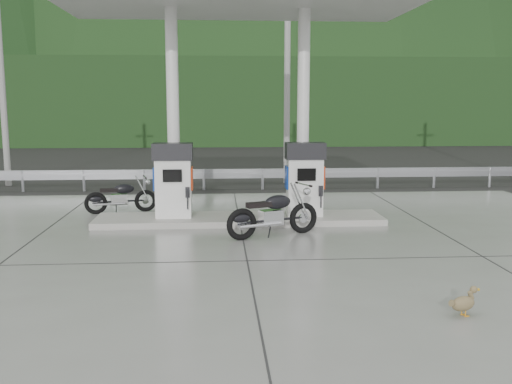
{
  "coord_description": "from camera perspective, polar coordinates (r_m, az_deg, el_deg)",
  "views": [
    {
      "loc": [
        -0.53,
        -11.22,
        2.91
      ],
      "look_at": [
        0.3,
        1.0,
        1.0
      ],
      "focal_mm": 40.0,
      "sensor_mm": 36.0,
      "label": 1
    }
  ],
  "objects": [
    {
      "name": "motorcycle_right",
      "position": [
        12.47,
        1.74,
        -2.24
      ],
      "size": [
        2.17,
        1.4,
        0.98
      ],
      "primitive_type": null,
      "rotation": [
        0.0,
        0.0,
        0.39
      ],
      "color": "black",
      "rests_on": "forecourt_apron"
    },
    {
      "name": "canopy_column_right",
      "position": [
        14.29,
        4.74,
        7.87
      ],
      "size": [
        0.3,
        0.3,
        5.0
      ],
      "primitive_type": "cylinder",
      "color": "white",
      "rests_on": "pump_island"
    },
    {
      "name": "duck",
      "position": [
        8.44,
        20.0,
        -10.48
      ],
      "size": [
        0.49,
        0.31,
        0.34
      ],
      "primitive_type": null,
      "rotation": [
        0.0,
        0.0,
        0.42
      ],
      "color": "brown",
      "rests_on": "forecourt_apron"
    },
    {
      "name": "motorcycle_left",
      "position": [
        15.6,
        -13.36,
        -0.51
      ],
      "size": [
        1.84,
        0.95,
        0.83
      ],
      "primitive_type": null,
      "rotation": [
        0.0,
        0.0,
        0.24
      ],
      "color": "black",
      "rests_on": "forecourt_apron"
    },
    {
      "name": "tree_band",
      "position": [
        41.23,
        -3.18,
        8.96
      ],
      "size": [
        80.0,
        6.0,
        6.0
      ],
      "primitive_type": "cube",
      "color": "black",
      "rests_on": "ground"
    },
    {
      "name": "forecourt_apron",
      "position": [
        11.6,
        -1.15,
        -5.61
      ],
      "size": [
        18.0,
        14.0,
        0.02
      ],
      "primitive_type": "cube",
      "color": "slate",
      "rests_on": "ground"
    },
    {
      "name": "forested_hills",
      "position": [
        71.29,
        -3.47,
        6.49
      ],
      "size": [
        100.0,
        40.0,
        140.0
      ],
      "primitive_type": null,
      "color": "black",
      "rests_on": "ground"
    },
    {
      "name": "ground",
      "position": [
        11.61,
        -1.15,
        -5.66
      ],
      "size": [
        160.0,
        160.0,
        0.0
      ],
      "primitive_type": "plane",
      "color": "black",
      "rests_on": "ground"
    },
    {
      "name": "canopy_column_left",
      "position": [
        14.17,
        -8.29,
        7.8
      ],
      "size": [
        0.3,
        0.3,
        5.0
      ],
      "primitive_type": "cylinder",
      "color": "white",
      "rests_on": "pump_island"
    },
    {
      "name": "utility_pole_a",
      "position": [
        22.06,
        -24.14,
        10.93
      ],
      "size": [
        0.22,
        0.22,
        8.0
      ],
      "primitive_type": "cylinder",
      "color": "gray",
      "rests_on": "ground"
    },
    {
      "name": "pump_island",
      "position": [
        14.02,
        -1.64,
        -2.73
      ],
      "size": [
        7.0,
        1.4,
        0.15
      ],
      "primitive_type": "cube",
      "color": "#9C9991",
      "rests_on": "forecourt_apron"
    },
    {
      "name": "gas_pump_right",
      "position": [
        14.01,
        4.9,
        1.28
      ],
      "size": [
        0.95,
        0.55,
        1.8
      ],
      "primitive_type": null,
      "color": "silver",
      "rests_on": "pump_island"
    },
    {
      "name": "utility_pole_b",
      "position": [
        20.91,
        3.14,
        11.83
      ],
      "size": [
        0.22,
        0.22,
        8.0
      ],
      "primitive_type": "cylinder",
      "color": "gray",
      "rests_on": "ground"
    },
    {
      "name": "guardrail",
      "position": [
        19.36,
        -2.29,
        2.32
      ],
      "size": [
        26.0,
        0.16,
        1.42
      ],
      "primitive_type": null,
      "color": "gray",
      "rests_on": "ground"
    },
    {
      "name": "road",
      "position": [
        22.92,
        -2.53,
        1.56
      ],
      "size": [
        60.0,
        7.0,
        0.01
      ],
      "primitive_type": "cube",
      "color": "black",
      "rests_on": "ground"
    },
    {
      "name": "gas_pump_left",
      "position": [
        13.89,
        -8.27,
        1.15
      ],
      "size": [
        0.95,
        0.55,
        1.8
      ],
      "primitive_type": null,
      "color": "silver",
      "rests_on": "pump_island"
    }
  ]
}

